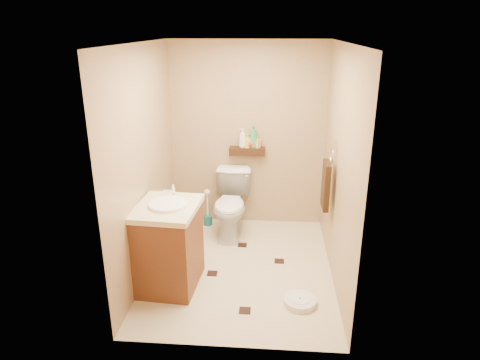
{
  "coord_description": "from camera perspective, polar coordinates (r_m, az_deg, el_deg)",
  "views": [
    {
      "loc": [
        0.32,
        -4.14,
        2.55
      ],
      "look_at": [
        -0.02,
        0.25,
        0.95
      ],
      "focal_mm": 32.0,
      "sensor_mm": 36.0,
      "label": 1
    }
  ],
  "objects": [
    {
      "name": "floor_accents",
      "position": [
        4.82,
        0.34,
        -11.97
      ],
      "size": [
        1.22,
        1.39,
        0.01
      ],
      "color": "black",
      "rests_on": "ground"
    },
    {
      "name": "wall_right",
      "position": [
        4.41,
        13.12,
        1.54
      ],
      "size": [
        0.04,
        2.5,
        2.4
      ],
      "primitive_type": "cube",
      "color": "tan",
      "rests_on": "ground"
    },
    {
      "name": "wall_back",
      "position": [
        5.57,
        1.03,
        5.88
      ],
      "size": [
        2.0,
        0.04,
        2.4
      ],
      "primitive_type": "cube",
      "color": "tan",
      "rests_on": "ground"
    },
    {
      "name": "wall_left",
      "position": [
        4.55,
        -12.62,
        2.15
      ],
      "size": [
        0.04,
        2.5,
        2.4
      ],
      "primitive_type": "cube",
      "color": "tan",
      "rests_on": "ground"
    },
    {
      "name": "towel_ring",
      "position": [
        4.71,
        11.42,
        -0.41
      ],
      "size": [
        0.12,
        0.3,
        0.76
      ],
      "color": "silver",
      "rests_on": "wall_right"
    },
    {
      "name": "bottle_b",
      "position": [
        5.5,
        1.02,
        5.28
      ],
      "size": [
        0.11,
        0.11,
        0.18
      ],
      "primitive_type": "imported",
      "rotation": [
        0.0,
        0.0,
        0.45
      ],
      "color": "yellow",
      "rests_on": "wall_shelf"
    },
    {
      "name": "toilet_brush",
      "position": [
        5.79,
        -4.33,
        -4.32
      ],
      "size": [
        0.12,
        0.12,
        0.51
      ],
      "color": "#175D5C",
      "rests_on": "ground"
    },
    {
      "name": "bottle_d",
      "position": [
        5.48,
        1.8,
        5.78
      ],
      "size": [
        0.13,
        0.13,
        0.28
      ],
      "primitive_type": "imported",
      "rotation": [
        0.0,
        0.0,
        3.31
      ],
      "color": "#2F8E56",
      "rests_on": "wall_shelf"
    },
    {
      "name": "ceiling",
      "position": [
        4.15,
        0.05,
        17.84
      ],
      "size": [
        2.0,
        2.5,
        0.02
      ],
      "primitive_type": "cube",
      "color": "silver",
      "rests_on": "wall_back"
    },
    {
      "name": "toilet",
      "position": [
        5.44,
        -1.2,
        -3.31
      ],
      "size": [
        0.47,
        0.81,
        0.81
      ],
      "primitive_type": "imported",
      "rotation": [
        0.0,
        0.0,
        -0.02
      ],
      "color": "white",
      "rests_on": "ground"
    },
    {
      "name": "bottle_c",
      "position": [
        5.5,
        1.57,
        5.1
      ],
      "size": [
        0.12,
        0.12,
        0.15
      ],
      "primitive_type": "imported",
      "rotation": [
        0.0,
        0.0,
        6.19
      ],
      "color": "red",
      "rests_on": "wall_shelf"
    },
    {
      "name": "wall_front",
      "position": [
        3.21,
        -1.66,
        -5.02
      ],
      "size": [
        2.0,
        0.04,
        2.4
      ],
      "primitive_type": "cube",
      "color": "tan",
      "rests_on": "ground"
    },
    {
      "name": "bottle_a",
      "position": [
        5.49,
        0.36,
        5.63
      ],
      "size": [
        0.13,
        0.13,
        0.25
      ],
      "primitive_type": "imported",
      "rotation": [
        0.0,
        0.0,
        5.14
      ],
      "color": "silver",
      "rests_on": "wall_shelf"
    },
    {
      "name": "bottle_e",
      "position": [
        5.5,
        2.31,
        5.14
      ],
      "size": [
        0.1,
        0.1,
        0.16
      ],
      "primitive_type": "imported",
      "rotation": [
        0.0,
        0.0,
        4.19
      ],
      "color": "#E7984D",
      "rests_on": "wall_shelf"
    },
    {
      "name": "ground",
      "position": [
        4.87,
        0.05,
        -11.63
      ],
      "size": [
        2.5,
        2.5,
        0.0
      ],
      "primitive_type": "plane",
      "color": "beige",
      "rests_on": "ground"
    },
    {
      "name": "bathroom_scale",
      "position": [
        4.35,
        7.99,
        -15.71
      ],
      "size": [
        0.38,
        0.38,
        0.06
      ],
      "rotation": [
        0.0,
        0.0,
        -0.21
      ],
      "color": "silver",
      "rests_on": "ground"
    },
    {
      "name": "wall_shelf",
      "position": [
        5.54,
        0.97,
        3.87
      ],
      "size": [
        0.46,
        0.14,
        0.1
      ],
      "primitive_type": "cube",
      "color": "#361F0E",
      "rests_on": "wall_back"
    },
    {
      "name": "toilet_paper",
      "position": [
        5.32,
        -9.56,
        -1.86
      ],
      "size": [
        0.12,
        0.11,
        0.12
      ],
      "color": "silver",
      "rests_on": "wall_left"
    },
    {
      "name": "vanity",
      "position": [
        4.44,
        -9.45,
        -8.5
      ],
      "size": [
        0.65,
        0.77,
        1.03
      ],
      "rotation": [
        0.0,
        0.0,
        -0.07
      ],
      "color": "brown",
      "rests_on": "ground"
    }
  ]
}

